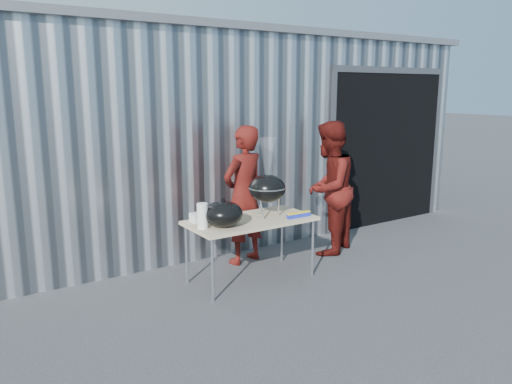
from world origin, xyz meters
TOP-DOWN VIEW (x-y plane):
  - ground at (0.00, 0.00)m, footprint 80.00×80.00m
  - building at (0.92, 4.59)m, footprint 8.20×6.20m
  - folding_table at (-0.05, 0.73)m, footprint 1.50×0.75m
  - kettle_grill at (0.19, 0.73)m, footprint 0.45×0.45m
  - grill_lid at (-0.48, 0.63)m, footprint 0.44×0.44m
  - paper_towels at (-0.71, 0.68)m, footprint 0.12×0.12m
  - white_tub at (-0.60, 0.96)m, footprint 0.20×0.15m
  - foil_box at (0.47, 0.48)m, footprint 0.32×0.05m
  - person_cook at (0.22, 1.32)m, footprint 0.74×0.57m
  - person_bystander at (1.41, 1.01)m, footprint 1.11×1.02m

SIDE VIEW (x-z plane):
  - ground at x=0.00m, z-range 0.00..0.00m
  - folding_table at x=-0.05m, z-range 0.33..1.08m
  - foil_box at x=0.47m, z-range 0.75..0.81m
  - white_tub at x=-0.60m, z-range 0.75..0.85m
  - paper_towels at x=-0.71m, z-range 0.75..1.03m
  - grill_lid at x=-0.48m, z-range 0.74..1.05m
  - person_cook at x=0.22m, z-range 0.00..1.80m
  - person_bystander at x=1.41m, z-range 0.00..1.83m
  - kettle_grill at x=0.19m, z-range 0.70..1.64m
  - building at x=0.92m, z-range -0.01..3.09m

